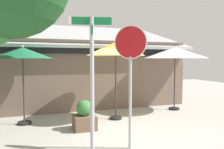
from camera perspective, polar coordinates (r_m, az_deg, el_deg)
ground_plane at (r=7.33m, az=3.44°, el=-13.57°), size 28.00×28.00×0.10m
cafe_building at (r=11.90m, az=-6.66°, el=0.98°), size 8.85×5.54×4.21m
street_sign_post at (r=4.87m, az=-5.08°, el=0.53°), size 0.89×0.83×3.04m
stop_sign at (r=5.36m, az=4.62°, el=2.89°), size 0.62×0.51×2.93m
patio_umbrella_forest_green_left at (r=7.95m, az=-21.46°, el=4.84°), size 1.93×1.93×2.60m
patio_umbrella_mustard_center at (r=8.06m, az=0.95°, el=6.34°), size 2.06×2.06×2.83m
patio_umbrella_ivory_right at (r=9.99m, az=15.52°, el=5.20°), size 2.68×2.68×2.72m
sidewalk_planter at (r=7.12m, az=-6.92°, el=-10.47°), size 0.66×0.66×0.90m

